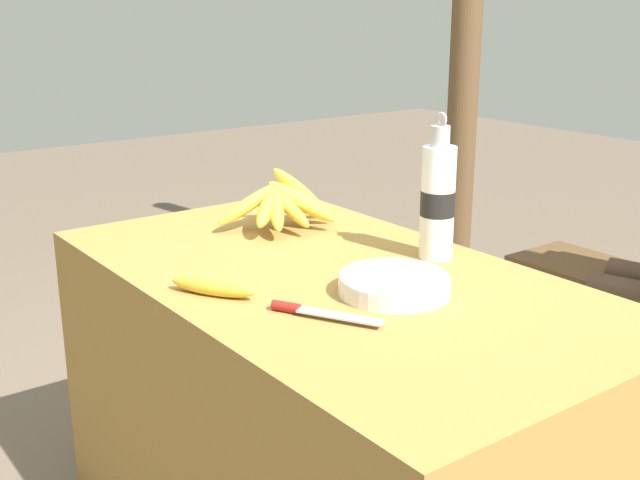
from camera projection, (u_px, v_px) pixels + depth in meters
The scene contains 7 objects.
market_counter at pixel (331, 426), 1.82m from camera, with size 1.35×0.74×0.73m.
banana_bunch_ripe at pixel (284, 202), 2.04m from camera, with size 0.19×0.33×0.16m.
serving_bowl at pixel (394, 283), 1.59m from camera, with size 0.22×0.22×0.04m.
water_bottle at pixel (438, 200), 1.79m from camera, with size 0.08×0.08×0.33m.
loose_banana_front at pixel (213, 286), 1.59m from camera, with size 0.18×0.13×0.04m.
knife at pixel (310, 311), 1.49m from camera, with size 0.21×0.13×0.02m.
support_post_near at pixel (468, 9), 3.41m from camera, with size 0.13×0.13×2.52m.
Camera 1 is at (1.29, -0.99, 1.30)m, focal length 45.00 mm.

